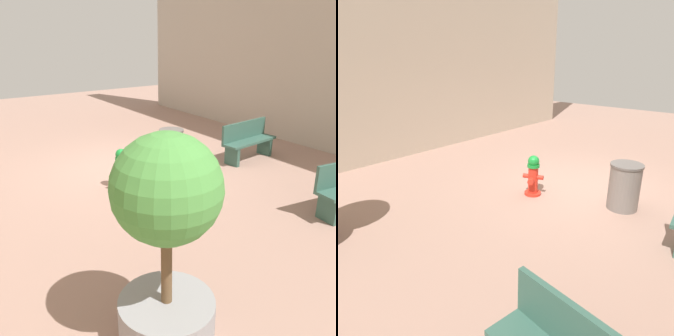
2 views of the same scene
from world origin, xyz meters
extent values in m
plane|color=#9E7A6B|center=(0.00, 0.00, 0.00)|extent=(23.40, 23.40, 0.00)
cylinder|color=red|center=(0.65, 1.07, 0.03)|extent=(0.34, 0.34, 0.05)
cylinder|color=red|center=(0.65, 1.07, 0.33)|extent=(0.20, 0.20, 0.55)
cylinder|color=#198C33|center=(0.65, 1.07, 0.63)|extent=(0.25, 0.25, 0.06)
sphere|color=#198C33|center=(0.65, 1.07, 0.73)|extent=(0.23, 0.23, 0.23)
cylinder|color=red|center=(0.52, 1.01, 0.39)|extent=(0.15, 0.13, 0.09)
cylinder|color=red|center=(0.79, 1.12, 0.39)|extent=(0.15, 0.13, 0.09)
cylinder|color=red|center=(0.60, 1.22, 0.35)|extent=(0.16, 0.17, 0.12)
cylinder|color=slate|center=(-0.99, 0.47, 0.42)|extent=(0.56, 0.56, 0.84)
cylinder|color=#5B5551|center=(-0.99, 0.47, 0.86)|extent=(0.59, 0.59, 0.04)
camera|label=1|loc=(3.86, 7.44, 3.05)|focal=39.70mm
camera|label=2|loc=(-2.83, 5.89, 2.69)|focal=33.26mm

